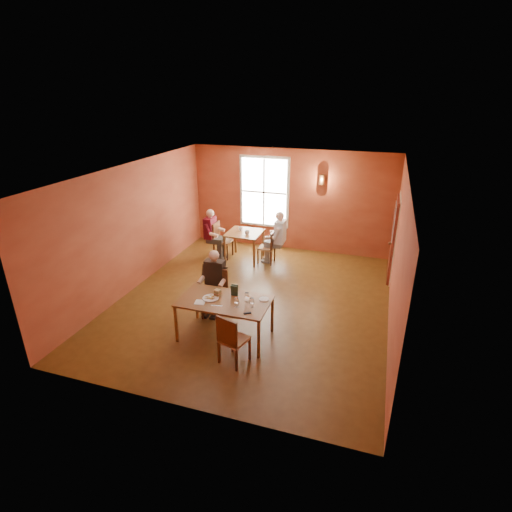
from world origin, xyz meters
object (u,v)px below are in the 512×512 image
(chair_diner_main, at_px, (215,295))
(chair_diner_maroon, at_px, (223,240))
(main_table, at_px, (225,318))
(diner_white, at_px, (268,239))
(chair_empty, at_px, (234,338))
(diner_main, at_px, (214,288))
(second_table, at_px, (245,246))
(diner_maroon, at_px, (222,234))
(chair_diner_white, at_px, (266,247))

(chair_diner_main, bearing_deg, chair_diner_maroon, -70.90)
(main_table, xyz_separation_m, diner_white, (-0.24, 3.74, 0.31))
(main_table, xyz_separation_m, chair_empty, (0.45, -0.68, 0.08))
(diner_main, xyz_separation_m, diner_white, (0.26, 3.12, 0.04))
(diner_main, distance_m, diner_white, 3.14)
(main_table, height_order, second_table, second_table)
(chair_diner_main, relative_size, diner_maroon, 0.75)
(second_table, bearing_deg, chair_diner_main, -82.24)
(second_table, relative_size, diner_maroon, 0.68)
(main_table, bearing_deg, chair_diner_white, 94.15)
(diner_white, height_order, chair_diner_maroon, diner_white)
(chair_diner_white, relative_size, chair_diner_maroon, 0.91)
(chair_diner_main, height_order, chair_empty, chair_diner_main)
(chair_diner_main, distance_m, diner_main, 0.17)
(diner_white, bearing_deg, chair_diner_main, 175.23)
(main_table, relative_size, chair_diner_main, 1.68)
(diner_main, distance_m, second_table, 3.16)
(chair_empty, distance_m, chair_diner_white, 4.48)
(main_table, distance_m, diner_white, 3.77)
(second_table, bearing_deg, diner_white, 0.00)
(main_table, height_order, diner_main, diner_main)
(chair_diner_main, xyz_separation_m, second_table, (-0.42, 3.09, -0.10))
(main_table, relative_size, chair_diner_white, 1.86)
(chair_diner_main, height_order, diner_white, diner_white)
(diner_main, height_order, chair_diner_white, diner_main)
(chair_empty, distance_m, diner_maroon, 4.88)
(diner_main, height_order, chair_diner_maroon, diner_main)
(diner_main, xyz_separation_m, diner_maroon, (-1.10, 3.12, 0.01))
(diner_main, relative_size, second_table, 1.45)
(diner_maroon, bearing_deg, chair_empty, 24.84)
(chair_empty, height_order, second_table, chair_empty)
(second_table, height_order, diner_maroon, diner_maroon)
(main_table, relative_size, chair_diner_maroon, 1.69)
(diner_main, height_order, diner_maroon, diner_maroon)
(chair_diner_white, height_order, diner_maroon, diner_maroon)
(main_table, bearing_deg, diner_white, 93.69)
(chair_diner_main, relative_size, chair_diner_white, 1.10)
(main_table, relative_size, diner_white, 1.21)
(chair_empty, bearing_deg, diner_white, 115.94)
(chair_diner_maroon, bearing_deg, diner_maroon, -90.00)
(main_table, relative_size, diner_maroon, 1.26)
(chair_diner_main, height_order, chair_diner_white, chair_diner_main)
(main_table, bearing_deg, chair_diner_maroon, 112.77)
(main_table, xyz_separation_m, chair_diner_white, (-0.27, 3.74, 0.06))
(chair_diner_maroon, bearing_deg, diner_main, 18.93)
(main_table, height_order, diner_maroon, diner_maroon)
(diner_main, bearing_deg, chair_diner_white, -94.18)
(main_table, distance_m, second_table, 3.86)
(diner_main, bearing_deg, chair_empty, 126.06)
(diner_white, bearing_deg, second_table, 90.00)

